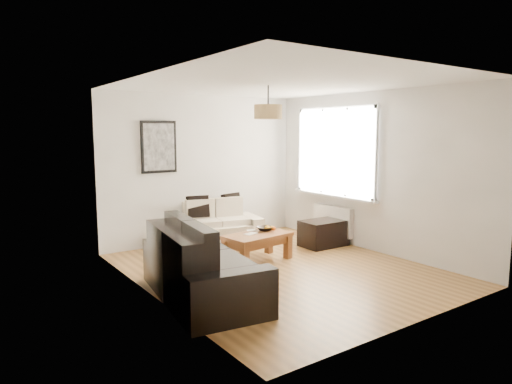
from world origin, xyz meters
TOP-DOWN VIEW (x-y plane):
  - floor at (0.00, 0.00)m, footprint 4.50×4.50m
  - ceiling at (0.00, 0.00)m, footprint 3.80×4.50m
  - wall_back at (0.00, 2.25)m, footprint 3.80×0.04m
  - wall_front at (0.00, -2.25)m, footprint 3.80×0.04m
  - wall_left at (-1.90, 0.00)m, footprint 0.04×4.50m
  - wall_right at (1.90, 0.00)m, footprint 0.04×4.50m
  - window_bay at (1.86, 0.80)m, footprint 0.14×1.90m
  - radiator at (1.82, 0.80)m, footprint 0.10×0.90m
  - poster at (-0.85, 2.22)m, footprint 0.62×0.04m
  - pendant_shade at (0.00, 0.30)m, footprint 0.40×0.40m
  - loveseat_cream at (-0.00, 1.78)m, footprint 1.61×1.09m
  - sofa_leather at (-1.43, -0.34)m, footprint 1.22×2.08m
  - coffee_table at (-0.01, 0.54)m, footprint 1.08×0.68m
  - ottoman at (1.45, 0.64)m, footprint 0.79×0.52m
  - cushion_left at (-0.27, 1.96)m, footprint 0.40×0.21m
  - cushion_right at (0.42, 1.96)m, footprint 0.39×0.19m
  - fruit_bowl at (0.22, 0.67)m, footprint 0.27×0.27m
  - orange_a at (0.31, 0.56)m, footprint 0.08×0.08m
  - orange_b at (0.31, 0.61)m, footprint 0.08×0.08m
  - orange_c at (0.24, 0.63)m, footprint 0.11×0.11m
  - papers at (-0.10, 0.60)m, footprint 0.22×0.17m

SIDE VIEW (x-z plane):
  - floor at x=0.00m, z-range 0.00..0.00m
  - coffee_table at x=-0.01m, z-range 0.00..0.42m
  - ottoman at x=1.45m, z-range 0.00..0.44m
  - loveseat_cream at x=0.00m, z-range 0.00..0.73m
  - radiator at x=1.82m, z-range 0.12..0.64m
  - papers at x=-0.10m, z-range 0.42..0.42m
  - sofa_leather at x=-1.43m, z-range 0.00..0.85m
  - fruit_bowl at x=0.22m, z-range 0.42..0.48m
  - orange_a at x=0.31m, z-range 0.42..0.49m
  - orange_b at x=0.31m, z-range 0.42..0.49m
  - orange_c at x=0.24m, z-range 0.41..0.50m
  - cushion_right at x=0.42m, z-range 0.48..0.85m
  - cushion_left at x=-0.27m, z-range 0.48..0.86m
  - wall_back at x=0.00m, z-range 0.00..2.60m
  - wall_front at x=0.00m, z-range 0.00..2.60m
  - wall_left at x=-1.90m, z-range 0.00..2.60m
  - wall_right at x=1.90m, z-range 0.00..2.60m
  - window_bay at x=1.86m, z-range 0.80..2.40m
  - poster at x=-0.85m, z-range 1.26..2.13m
  - pendant_shade at x=0.00m, z-range 2.13..2.33m
  - ceiling at x=0.00m, z-range 2.60..2.60m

